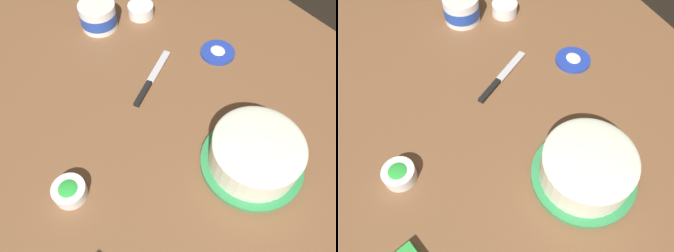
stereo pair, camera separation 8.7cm
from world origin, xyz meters
The scene contains 7 objects.
ground_plane centered at (0.00, 0.00, 0.00)m, with size 1.54×1.54×0.00m, color brown.
frosted_cake centered at (0.31, 0.18, 0.05)m, with size 0.26×0.26×0.11m.
frosting_tub centered at (-0.39, 0.13, 0.04)m, with size 0.12×0.12×0.09m.
frosting_tub_lid centered at (-0.04, 0.37, 0.01)m, with size 0.11×0.11×0.02m.
spreading_knife centered at (-0.07, 0.12, 0.01)m, with size 0.14×0.21×0.01m.
sprinkle_bowl_green centered at (0.11, -0.23, 0.02)m, with size 0.08×0.08×0.04m.
sprinkle_bowl_pink centered at (-0.35, 0.28, 0.02)m, with size 0.09×0.09×0.04m.
Camera 1 is at (0.50, -0.22, 0.76)m, focal length 35.22 mm.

